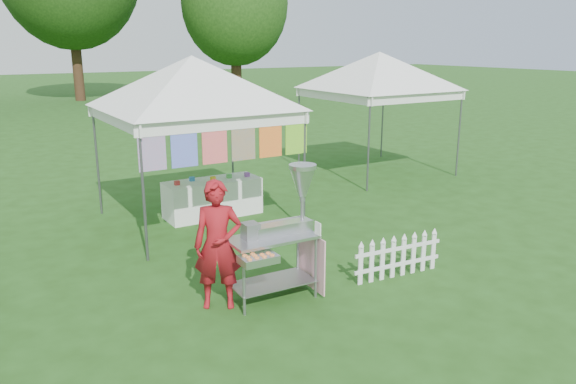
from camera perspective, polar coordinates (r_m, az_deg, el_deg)
ground at (r=7.67m, az=1.19°, el=-9.82°), size 120.00×120.00×0.00m
canopy_main at (r=10.09m, az=-9.78°, el=13.45°), size 4.24×4.24×3.45m
canopy_right at (r=14.28m, az=9.30°, el=13.86°), size 4.24×4.24×3.45m
tree_right at (r=31.14m, az=-5.43°, el=18.49°), size 5.60×5.60×8.42m
donut_cart at (r=7.10m, az=-0.28°, el=-3.10°), size 1.26×0.82×1.72m
vendor at (r=6.96m, az=-7.14°, el=-5.36°), size 0.71×0.62×1.62m
picket_fence at (r=8.10m, az=11.13°, el=-6.53°), size 1.44×0.15×0.56m
display_table at (r=10.79m, az=-7.66°, el=-0.60°), size 1.80×0.70×0.70m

